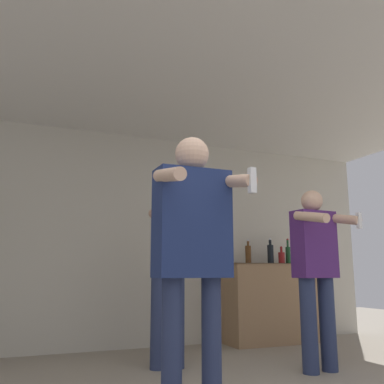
% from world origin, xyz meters
% --- Properties ---
extents(wall_back, '(7.00, 0.06, 2.55)m').
position_xyz_m(wall_back, '(0.00, 3.42, 1.27)').
color(wall_back, beige).
rests_on(wall_back, ground_plane).
extents(ceiling_slab, '(7.00, 3.91, 0.05)m').
position_xyz_m(ceiling_slab, '(0.00, 1.69, 2.57)').
color(ceiling_slab, silver).
rests_on(ceiling_slab, wall_back).
extents(counter, '(1.20, 0.54, 0.98)m').
position_xyz_m(counter, '(1.85, 3.13, 0.49)').
color(counter, '#997551').
rests_on(counter, ground_plane).
extents(bottle_red_label, '(0.08, 0.08, 0.32)m').
position_xyz_m(bottle_red_label, '(1.86, 3.07, 1.11)').
color(bottle_red_label, black).
rests_on(bottle_red_label, counter).
extents(bottle_amber_bourbon, '(0.07, 0.07, 0.30)m').
position_xyz_m(bottle_amber_bourbon, '(1.53, 3.07, 1.10)').
color(bottle_amber_bourbon, '#563314').
rests_on(bottle_amber_bourbon, counter).
extents(bottle_clear_vodka, '(0.08, 0.08, 0.22)m').
position_xyz_m(bottle_clear_vodka, '(2.03, 3.07, 1.06)').
color(bottle_clear_vodka, maroon).
rests_on(bottle_clear_vodka, counter).
extents(bottle_tall_gin, '(0.06, 0.06, 0.32)m').
position_xyz_m(bottle_tall_gin, '(2.13, 3.07, 1.11)').
color(bottle_tall_gin, '#194723').
rests_on(bottle_tall_gin, counter).
extents(person_woman_foreground, '(0.49, 0.46, 1.68)m').
position_xyz_m(person_woman_foreground, '(-0.23, 0.64, 1.03)').
color(person_woman_foreground, navy).
rests_on(person_woman_foreground, ground_plane).
extents(person_man_side, '(0.49, 0.51, 1.64)m').
position_xyz_m(person_man_side, '(1.39, 1.59, 0.92)').
color(person_man_side, navy).
rests_on(person_man_side, ground_plane).
extents(person_spectator_back, '(0.43, 0.46, 1.67)m').
position_xyz_m(person_spectator_back, '(0.19, 2.25, 0.91)').
color(person_spectator_back, navy).
rests_on(person_spectator_back, ground_plane).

